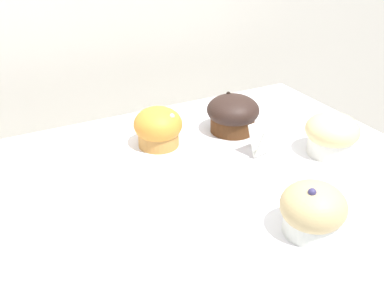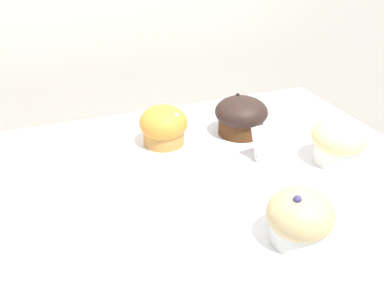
% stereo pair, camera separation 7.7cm
% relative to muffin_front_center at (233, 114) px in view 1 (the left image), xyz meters
% --- Properties ---
extents(wall_back, '(3.20, 0.10, 1.80)m').
position_rel_muffin_front_center_xyz_m(wall_back, '(-0.24, 0.46, -0.05)').
color(wall_back, beige).
rests_on(wall_back, ground).
extents(muffin_front_center, '(0.11, 0.11, 0.08)m').
position_rel_muffin_front_center_xyz_m(muffin_front_center, '(0.00, 0.00, 0.00)').
color(muffin_front_center, '#492914').
rests_on(muffin_front_center, display_counter).
extents(muffin_back_left, '(0.09, 0.09, 0.08)m').
position_rel_muffin_front_center_xyz_m(muffin_back_left, '(-0.16, 0.01, -0.00)').
color(muffin_back_left, '#C1853F').
rests_on(muffin_back_left, display_counter).
extents(muffin_back_right, '(0.10, 0.10, 0.08)m').
position_rel_muffin_front_center_xyz_m(muffin_back_right, '(0.11, -0.16, 0.00)').
color(muffin_back_right, white).
rests_on(muffin_back_right, display_counter).
extents(muffin_front_right, '(0.09, 0.09, 0.08)m').
position_rel_muffin_front_center_xyz_m(muffin_front_right, '(-0.08, -0.33, -0.00)').
color(muffin_front_right, silver).
rests_on(muffin_front_right, display_counter).
extents(price_card, '(0.06, 0.05, 0.06)m').
position_rel_muffin_front_center_xyz_m(price_card, '(-0.00, -0.11, -0.01)').
color(price_card, white).
rests_on(price_card, display_counter).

